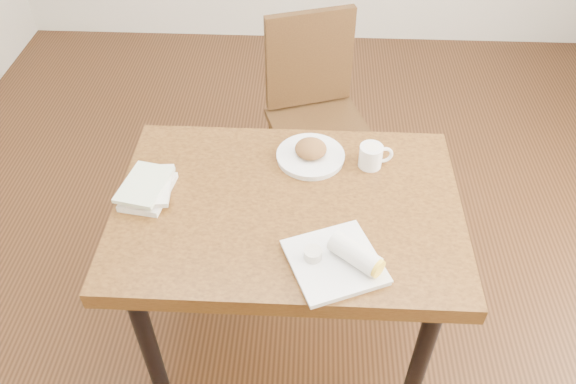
{
  "coord_description": "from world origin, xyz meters",
  "views": [
    {
      "loc": [
        0.06,
        -1.28,
        2.03
      ],
      "look_at": [
        0.0,
        0.0,
        0.8
      ],
      "focal_mm": 35.0,
      "sensor_mm": 36.0,
      "label": 1
    }
  ],
  "objects_px": {
    "plate_burrito": "(341,259)",
    "book_stack": "(148,188)",
    "plate_scone": "(311,154)",
    "chair_far": "(315,106)",
    "coffee_mug": "(372,156)",
    "table": "(288,222)"
  },
  "relations": [
    {
      "from": "table",
      "to": "plate_scone",
      "type": "relative_size",
      "value": 4.67
    },
    {
      "from": "plate_scone",
      "to": "book_stack",
      "type": "relative_size",
      "value": 1.08
    },
    {
      "from": "table",
      "to": "book_stack",
      "type": "distance_m",
      "value": 0.47
    },
    {
      "from": "plate_burrito",
      "to": "table",
      "type": "bearing_deg",
      "value": 123.57
    },
    {
      "from": "plate_scone",
      "to": "coffee_mug",
      "type": "height_order",
      "value": "coffee_mug"
    },
    {
      "from": "table",
      "to": "coffee_mug",
      "type": "xyz_separation_m",
      "value": [
        0.28,
        0.2,
        0.13
      ]
    },
    {
      "from": "chair_far",
      "to": "book_stack",
      "type": "height_order",
      "value": "chair_far"
    },
    {
      "from": "plate_burrito",
      "to": "book_stack",
      "type": "relative_size",
      "value": 1.47
    },
    {
      "from": "chair_far",
      "to": "book_stack",
      "type": "distance_m",
      "value": 1.0
    },
    {
      "from": "chair_far",
      "to": "coffee_mug",
      "type": "height_order",
      "value": "chair_far"
    },
    {
      "from": "coffee_mug",
      "to": "book_stack",
      "type": "xyz_separation_m",
      "value": [
        -0.74,
        -0.18,
        -0.02
      ]
    },
    {
      "from": "chair_far",
      "to": "book_stack",
      "type": "relative_size",
      "value": 4.31
    },
    {
      "from": "plate_scone",
      "to": "plate_burrito",
      "type": "distance_m",
      "value": 0.48
    },
    {
      "from": "chair_far",
      "to": "table",
      "type": "bearing_deg",
      "value": -95.84
    },
    {
      "from": "plate_scone",
      "to": "plate_burrito",
      "type": "height_order",
      "value": "plate_burrito"
    },
    {
      "from": "coffee_mug",
      "to": "plate_burrito",
      "type": "height_order",
      "value": "plate_burrito"
    },
    {
      "from": "plate_scone",
      "to": "table",
      "type": "bearing_deg",
      "value": -106.84
    },
    {
      "from": "book_stack",
      "to": "chair_far",
      "type": "bearing_deg",
      "value": 56.16
    },
    {
      "from": "coffee_mug",
      "to": "plate_burrito",
      "type": "bearing_deg",
      "value": -104.19
    },
    {
      "from": "table",
      "to": "plate_scone",
      "type": "height_order",
      "value": "plate_scone"
    },
    {
      "from": "plate_burrito",
      "to": "book_stack",
      "type": "height_order",
      "value": "plate_burrito"
    },
    {
      "from": "plate_scone",
      "to": "coffee_mug",
      "type": "distance_m",
      "value": 0.21
    }
  ]
}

